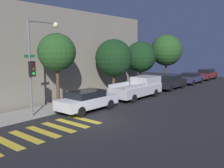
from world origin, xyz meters
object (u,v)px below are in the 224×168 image
object	(u,v)px
tree_near_corner	(57,53)
traffic_light_pole	(37,57)
sedan_far_end	(191,78)
sedan_near_corner	(88,100)
sedan_tail_of_row	(206,74)
tree_midblock	(114,58)
tree_behind_truck	(166,50)
sedan_middle	(170,82)
pickup_truck	(139,87)
tree_far_end	(141,57)

from	to	relation	value
tree_near_corner	traffic_light_pole	bearing A→B (deg)	-160.14
traffic_light_pole	sedan_far_end	bearing A→B (deg)	-3.50
sedan_near_corner	sedan_tail_of_row	bearing A→B (deg)	0.00
sedan_far_end	tree_midblock	distance (m)	12.99
sedan_near_corner	tree_behind_truck	distance (m)	15.63
sedan_near_corner	sedan_middle	size ratio (longest dim) A/B	0.97
sedan_far_end	traffic_light_pole	bearing A→B (deg)	176.50
tree_midblock	sedan_far_end	bearing A→B (deg)	-9.19
sedan_middle	sedan_far_end	world-z (taller)	sedan_middle
pickup_truck	sedan_far_end	distance (m)	11.57
traffic_light_pole	sedan_near_corner	size ratio (longest dim) A/B	1.33
sedan_tail_of_row	tree_midblock	size ratio (longest dim) A/B	0.92
sedan_middle	tree_behind_truck	size ratio (longest dim) A/B	0.78
sedan_middle	tree_far_end	bearing A→B (deg)	142.36
pickup_truck	tree_near_corner	world-z (taller)	tree_near_corner
tree_midblock	tree_behind_truck	xyz separation A→B (m)	(9.83, 0.00, 0.65)
sedan_middle	tree_midblock	size ratio (longest dim) A/B	0.91
sedan_near_corner	tree_far_end	bearing A→B (deg)	11.91
sedan_far_end	tree_behind_truck	distance (m)	4.76
pickup_truck	sedan_tail_of_row	size ratio (longest dim) A/B	1.17
traffic_light_pole	tree_midblock	xyz separation A→B (m)	(8.28, 0.76, -0.30)
sedan_tail_of_row	tree_behind_truck	world-z (taller)	tree_behind_truck
pickup_truck	tree_behind_truck	distance (m)	9.64
tree_midblock	tree_far_end	distance (m)	4.31
sedan_tail_of_row	tree_near_corner	bearing A→B (deg)	175.20
pickup_truck	tree_far_end	bearing A→B (deg)	31.27
sedan_middle	tree_near_corner	world-z (taller)	tree_near_corner
traffic_light_pole	pickup_truck	distance (m)	9.76
sedan_far_end	tree_near_corner	bearing A→B (deg)	173.81
sedan_tail_of_row	tree_near_corner	distance (m)	24.46
sedan_tail_of_row	sedan_far_end	bearing A→B (deg)	-180.00
sedan_middle	pickup_truck	bearing A→B (deg)	-180.00
pickup_truck	tree_behind_truck	bearing A→B (deg)	12.90
traffic_light_pole	pickup_truck	bearing A→B (deg)	-7.84
tree_near_corner	tree_midblock	bearing A→B (deg)	0.00
sedan_tail_of_row	tree_near_corner	xyz separation A→B (m)	(-24.17, 2.03, 3.18)
sedan_tail_of_row	tree_far_end	world-z (taller)	tree_far_end
pickup_truck	tree_far_end	distance (m)	4.66
tree_far_end	pickup_truck	bearing A→B (deg)	-148.73
pickup_truck	sedan_far_end	world-z (taller)	pickup_truck
tree_midblock	tree_behind_truck	distance (m)	9.85
sedan_near_corner	sedan_middle	distance (m)	12.25
sedan_near_corner	sedan_far_end	world-z (taller)	sedan_near_corner
sedan_near_corner	tree_far_end	world-z (taller)	tree_far_end
sedan_far_end	tree_behind_truck	bearing A→B (deg)	143.18
sedan_tail_of_row	traffic_light_pole	bearing A→B (deg)	177.22
sedan_near_corner	tree_behind_truck	size ratio (longest dim) A/B	0.76
traffic_light_pole	sedan_middle	world-z (taller)	traffic_light_pole
sedan_tail_of_row	tree_behind_truck	xyz separation A→B (m)	(-8.15, 2.03, 3.30)
traffic_light_pole	sedan_near_corner	world-z (taller)	traffic_light_pole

